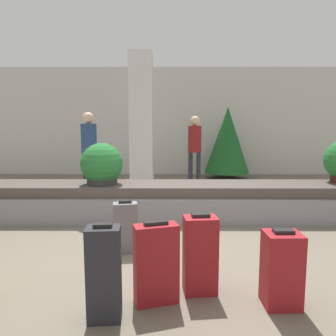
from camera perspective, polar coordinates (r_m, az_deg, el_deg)
The scene contains 13 objects.
ground_plane at distance 4.02m, azimuth -0.12°, elevation -14.40°, with size 18.00×18.00×0.00m, color #6B6051.
back_wall at distance 9.95m, azimuth 0.15°, elevation 8.07°, with size 18.00×0.06×3.20m.
carousel at distance 5.32m, azimuth 0.00°, elevation -5.84°, with size 8.57×0.98×0.57m.
pillar at distance 7.95m, azimuth -4.67°, elevation 8.20°, with size 0.54×0.54×3.20m.
suitcase_0 at distance 3.96m, azimuth -7.41°, elevation -10.19°, with size 0.30×0.23×0.62m.
suitcase_1 at distance 2.67m, azimuth -11.09°, elevation -17.60°, with size 0.27×0.21×0.77m.
suitcase_3 at distance 2.86m, azimuth -2.08°, elevation -16.32°, with size 0.40×0.26×0.71m.
suitcase_4 at distance 2.98m, azimuth 19.18°, elevation -16.30°, with size 0.30×0.27×0.65m.
suitcase_5 at distance 3.03m, azimuth 5.61°, elevation -14.77°, with size 0.31×0.24×0.73m.
potted_plant_0 at distance 5.25m, azimuth -11.46°, elevation 0.43°, with size 0.66×0.66×0.66m.
traveler_0 at distance 7.46m, azimuth -13.60°, elevation 4.04°, with size 0.36×0.33×1.78m.
traveler_1 at distance 8.15m, azimuth 4.67°, elevation 4.20°, with size 0.34×0.36×1.72m.
decorated_tree at distance 9.27m, azimuth 10.28°, elevation 4.83°, with size 1.23×1.23×2.00m.
Camera 1 is at (0.03, -3.73, 1.50)m, focal length 35.00 mm.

